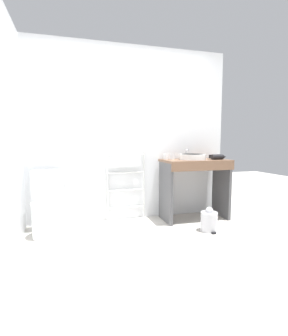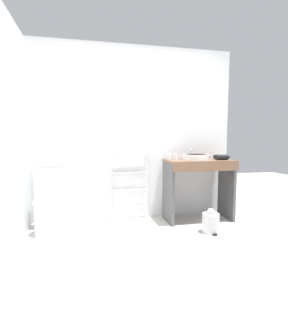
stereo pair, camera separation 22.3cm
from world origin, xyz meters
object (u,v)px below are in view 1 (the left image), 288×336
toilet (48,207)px  trash_bin (209,221)px  cup_near_wall (166,156)px  hair_dryer (218,157)px  towel_radiator (126,171)px  cup_near_edge (172,156)px  sink_basin (192,157)px

toilet → trash_bin: bearing=-12.7°
cup_near_wall → hair_dryer: 0.75m
towel_radiator → hair_dryer: size_ratio=4.33×
cup_near_edge → trash_bin: (0.25, -0.67, -0.79)m
sink_basin → hair_dryer: (0.36, -0.09, -0.00)m
towel_radiator → cup_near_wall: 0.62m
toilet → hair_dryer: bearing=-0.0°
cup_near_wall → trash_bin: size_ratio=0.29×
sink_basin → toilet: bearing=-177.4°
cup_near_edge → sink_basin: bearing=-26.0°
towel_radiator → trash_bin: (0.91, -0.78, -0.58)m
cup_near_edge → hair_dryer: (0.62, -0.22, -0.01)m
toilet → cup_near_edge: bearing=7.2°
toilet → towel_radiator: bearing=17.3°
cup_near_wall → trash_bin: 1.11m
cup_near_wall → toilet: bearing=-171.1°
cup_near_edge → trash_bin: cup_near_edge is taller
sink_basin → cup_near_edge: 0.29m
towel_radiator → sink_basin: (0.93, -0.24, 0.21)m
hair_dryer → trash_bin: hair_dryer is taller
toilet → cup_near_edge: 1.84m
towel_radiator → cup_near_wall: towel_radiator is taller
toilet → hair_dryer: (2.35, -0.00, 0.58)m
cup_near_edge → hair_dryer: cup_near_edge is taller
towel_radiator → toilet: bearing=-162.7°
sink_basin → cup_near_edge: size_ratio=4.24×
hair_dryer → cup_near_edge: bearing=160.4°
sink_basin → cup_near_wall: size_ratio=4.20×
sink_basin → cup_near_wall: 0.39m
towel_radiator → hair_dryer: 1.34m
cup_near_edge → trash_bin: size_ratio=0.29×
cup_near_edge → towel_radiator: bearing=170.5°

